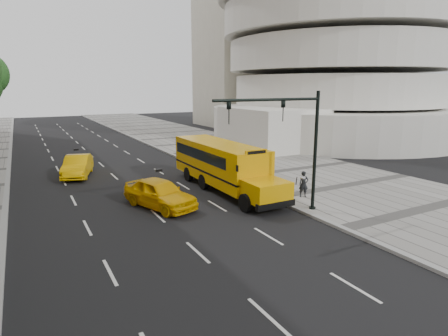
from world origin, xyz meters
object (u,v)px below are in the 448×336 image
taxi_far (77,166)px  taxi_near (160,193)px  traffic_signal (295,138)px  pedestrian (304,184)px  school_bus (221,162)px

taxi_far → taxi_near: bearing=-56.9°
traffic_signal → taxi_far: bearing=120.3°
pedestrian → traffic_signal: size_ratio=0.24×
taxi_near → taxi_far: 10.49m
taxi_near → taxi_far: bearing=87.0°
taxi_far → pedestrian: pedestrian is taller
pedestrian → traffic_signal: bearing=-118.7°
pedestrian → taxi_far: bearing=153.3°
taxi_near → taxi_far: (-2.96, 10.06, -0.03)m
taxi_near → traffic_signal: bearing=-58.8°
taxi_near → pedestrian: bearing=-37.5°
school_bus → pedestrian: size_ratio=7.40×
taxi_near → taxi_far: size_ratio=1.01×
school_bus → taxi_near: bearing=-158.3°
taxi_far → traffic_signal: traffic_signal is taller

